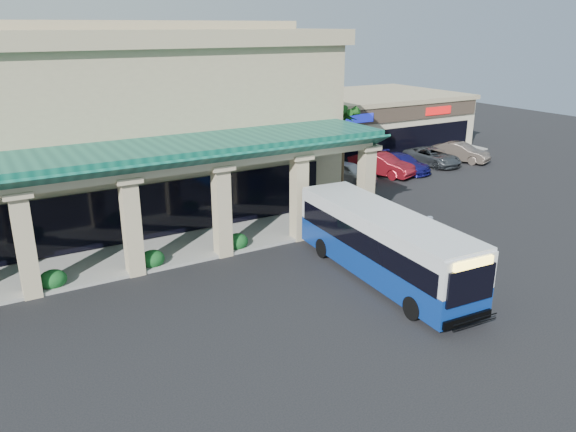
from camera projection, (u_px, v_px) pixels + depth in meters
ground at (330, 280)px, 25.80m from camera, size 110.00×110.00×0.00m
main_building at (67, 122)px, 33.18m from camera, size 30.80×14.80×11.35m
arcade at (111, 209)px, 26.58m from camera, size 30.00×6.20×5.70m
strip_mall at (344, 121)px, 53.23m from camera, size 22.50×12.50×4.90m
palm_0 at (343, 147)px, 37.79m from camera, size 2.40×2.40×6.60m
palm_1 at (329, 144)px, 40.84m from camera, size 2.40×2.40×5.80m
broadleaf_tree at (272, 142)px, 44.12m from camera, size 2.60×2.60×4.81m
transit_bus at (383, 246)px, 25.51m from camera, size 3.36×11.55×3.19m
pedestrian at (430, 234)px, 28.67m from camera, size 0.84×0.84×1.98m
car_silver at (348, 172)px, 41.73m from camera, size 3.30×4.80×1.52m
car_white at (381, 164)px, 43.56m from camera, size 3.45×5.55×1.73m
car_red at (403, 163)px, 44.62m from camera, size 2.73×5.15×1.42m
car_gray at (432, 157)px, 46.82m from camera, size 2.66×5.28×1.43m
car_extra at (460, 152)px, 48.04m from camera, size 3.30×5.12×1.59m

